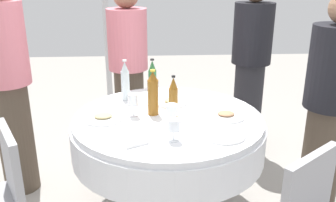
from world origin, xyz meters
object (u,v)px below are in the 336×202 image
wine_glass_far (133,101)px  plate_north (224,135)px  person_rear (128,70)px  plate_right (171,102)px  wine_glass_mid (172,111)px  person_west (329,108)px  plate_left (226,116)px  plate_near (103,118)px  bottle_amber_rear (173,98)px  person_south (250,66)px  bottle_green_west (152,78)px  bottle_amber_mid (153,94)px  person_mid (7,81)px  dining_table (168,137)px  bottle_clear_south (125,81)px  wine_glass_outer (174,126)px

wine_glass_far → plate_north: wine_glass_far is taller
person_rear → plate_right: bearing=-81.9°
wine_glass_mid → plate_right: wine_glass_mid is taller
person_rear → person_west: (1.35, -0.96, -0.02)m
plate_left → wine_glass_far: bearing=174.7°
plate_near → person_west: (1.47, -0.02, 0.04)m
bottle_amber_rear → person_south: size_ratio=0.18×
wine_glass_far → person_south: bearing=41.0°
bottle_green_west → bottle_amber_mid: size_ratio=0.90×
wine_glass_far → bottle_amber_rear: bearing=-8.9°
plate_left → person_mid: 1.58m
wine_glass_mid → person_mid: person_mid is taller
person_south → wine_glass_far: bearing=-97.8°
person_west → dining_table: bearing=-90.0°
bottle_clear_south → person_mid: 0.85m
wine_glass_far → plate_right: size_ratio=0.69×
bottle_green_west → bottle_amber_mid: 0.42m
bottle_clear_south → person_west: bearing=-16.3°
wine_glass_outer → plate_left: bearing=41.6°
wine_glass_far → person_south: 1.34m
bottle_amber_mid → plate_left: bearing=-9.7°
bottle_green_west → person_west: person_west is taller
bottle_green_west → person_rear: bearing=114.7°
bottle_green_west → bottle_clear_south: 0.24m
bottle_amber_mid → wine_glass_mid: (0.11, -0.21, -0.04)m
plate_north → person_mid: person_mid is taller
bottle_clear_south → wine_glass_far: size_ratio=1.98×
dining_table → plate_left: (0.37, -0.04, 0.16)m
plate_right → dining_table: bearing=-98.8°
plate_north → wine_glass_outer: bearing=-171.3°
wine_glass_outer → plate_north: size_ratio=0.52×
wine_glass_outer → plate_near: wine_glass_outer is taller
plate_near → person_mid: bearing=150.7°
plate_right → wine_glass_mid: bearing=-93.3°
bottle_amber_rear → plate_near: (-0.45, -0.01, -0.12)m
plate_north → plate_left: 0.29m
dining_table → wine_glass_mid: size_ratio=8.64×
plate_north → person_rear: 1.36m
plate_near → person_mid: 0.84m
wine_glass_mid → wine_glass_outer: (-0.00, -0.19, -0.01)m
bottle_green_west → person_rear: size_ratio=0.18×
plate_left → person_west: bearing=-1.4°
dining_table → bottle_amber_rear: size_ratio=4.48×
wine_glass_far → plate_near: (-0.19, -0.05, -0.09)m
bottle_clear_south → person_mid: person_mid is taller
wine_glass_outer → plate_left: (0.36, 0.32, -0.08)m
plate_north → person_west: person_west is taller
bottle_amber_rear → wine_glass_outer: 0.34m
bottle_amber_rear → bottle_amber_mid: size_ratio=0.93×
bottle_amber_mid → dining_table: bearing=-24.1°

